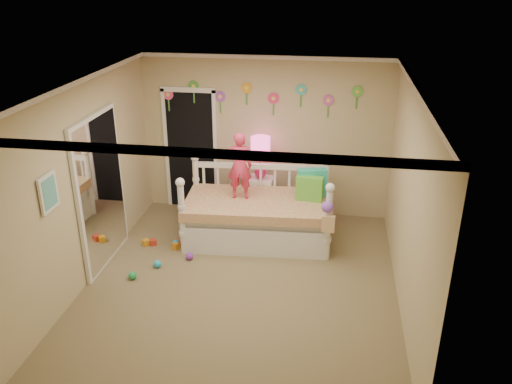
% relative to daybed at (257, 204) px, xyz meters
% --- Properties ---
extents(floor, '(4.00, 4.50, 0.01)m').
position_rel_daybed_xyz_m(floor, '(-0.03, -1.23, -0.59)').
color(floor, '#7F684C').
rests_on(floor, ground).
extents(ceiling, '(4.00, 4.50, 0.01)m').
position_rel_daybed_xyz_m(ceiling, '(-0.03, -1.23, 2.01)').
color(ceiling, white).
rests_on(ceiling, floor).
extents(back_wall, '(4.00, 0.01, 2.60)m').
position_rel_daybed_xyz_m(back_wall, '(-0.03, 1.02, 0.71)').
color(back_wall, tan).
rests_on(back_wall, floor).
extents(left_wall, '(0.01, 4.50, 2.60)m').
position_rel_daybed_xyz_m(left_wall, '(-2.03, -1.23, 0.71)').
color(left_wall, tan).
rests_on(left_wall, floor).
extents(right_wall, '(0.01, 4.50, 2.60)m').
position_rel_daybed_xyz_m(right_wall, '(1.97, -1.23, 0.71)').
color(right_wall, tan).
rests_on(right_wall, floor).
extents(crown_molding, '(4.00, 4.50, 0.06)m').
position_rel_daybed_xyz_m(crown_molding, '(-0.03, -1.23, 1.98)').
color(crown_molding, white).
rests_on(crown_molding, ceiling).
extents(daybed, '(2.24, 1.30, 1.18)m').
position_rel_daybed_xyz_m(daybed, '(0.00, 0.00, 0.00)').
color(daybed, white).
rests_on(daybed, floor).
extents(pillow_turquoise, '(0.45, 0.26, 0.43)m').
position_rel_daybed_xyz_m(pillow_turquoise, '(0.78, 0.24, 0.28)').
color(pillow_turquoise, '#25B993').
rests_on(pillow_turquoise, daybed).
extents(pillow_lime, '(0.40, 0.19, 0.37)m').
position_rel_daybed_xyz_m(pillow_lime, '(0.75, 0.10, 0.25)').
color(pillow_lime, '#5FBC39').
rests_on(pillow_lime, daybed).
extents(child, '(0.39, 0.28, 1.01)m').
position_rel_daybed_xyz_m(child, '(-0.27, 0.03, 0.57)').
color(child, '#E7345B').
rests_on(child, daybed).
extents(nightstand, '(0.46, 0.37, 0.71)m').
position_rel_daybed_xyz_m(nightstand, '(-0.06, 0.72, -0.23)').
color(nightstand, white).
rests_on(nightstand, floor).
extents(table_lamp, '(0.31, 0.31, 0.68)m').
position_rel_daybed_xyz_m(table_lamp, '(-0.06, 0.72, 0.57)').
color(table_lamp, '#E01D71').
rests_on(table_lamp, nightstand).
extents(closet_doorway, '(0.90, 0.04, 2.07)m').
position_rel_daybed_xyz_m(closet_doorway, '(-1.28, 1.01, 0.45)').
color(closet_doorway, black).
rests_on(closet_doorway, back_wall).
extents(flower_decals, '(3.40, 0.02, 0.50)m').
position_rel_daybed_xyz_m(flower_decals, '(-0.12, 1.01, 1.35)').
color(flower_decals, '#B2668C').
rests_on(flower_decals, back_wall).
extents(mirror_closet, '(0.07, 1.30, 2.10)m').
position_rel_daybed_xyz_m(mirror_closet, '(-1.99, -0.93, 0.46)').
color(mirror_closet, white).
rests_on(mirror_closet, left_wall).
extents(wall_picture, '(0.05, 0.34, 0.42)m').
position_rel_daybed_xyz_m(wall_picture, '(-2.00, -2.13, 0.96)').
color(wall_picture, white).
rests_on(wall_picture, left_wall).
extents(hanging_bag, '(0.20, 0.16, 0.36)m').
position_rel_daybed_xyz_m(hanging_bag, '(1.03, -0.59, 0.13)').
color(hanging_bag, beige).
rests_on(hanging_bag, daybed).
extents(toy_scatter, '(1.16, 1.48, 0.11)m').
position_rel_daybed_xyz_m(toy_scatter, '(-1.24, -0.84, -0.53)').
color(toy_scatter, '#996666').
rests_on(toy_scatter, floor).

